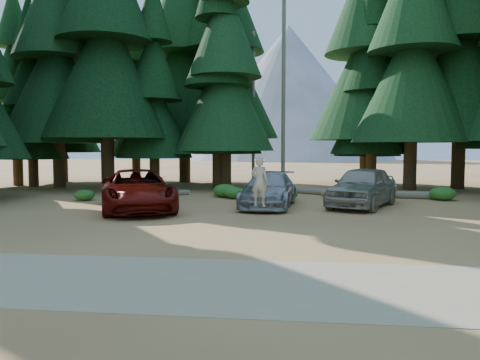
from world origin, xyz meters
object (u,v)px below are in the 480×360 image
Objects in this scene: log_left at (155,194)px; log_mid at (302,190)px; silver_minivan_right at (363,186)px; red_pickup at (137,190)px; silver_minivan_center at (269,190)px; log_right at (380,194)px; frisbee_player at (260,181)px.

log_mid reaches higher than log_left.
log_left is at bearing -172.80° from silver_minivan_right.
red_pickup is at bearing -142.16° from silver_minivan_right.
silver_minivan_right reaches higher than silver_minivan_center.
log_left is at bearing -124.68° from log_mid.
log_left is 11.22m from log_right.
log_right is (5.35, 7.97, -1.16)m from frisbee_player.
red_pickup is 9.25m from silver_minivan_right.
log_right is at bearing 6.23° from red_pickup.
frisbee_player reaches higher than silver_minivan_center.
silver_minivan_right is 1.37× the size of log_left.
log_left is 0.93× the size of log_mid.
log_mid is 0.68× the size of log_right.
red_pickup reaches higher than log_mid.
log_right is (3.79, -1.75, 0.02)m from log_mid.
log_right is (5.26, 4.08, -0.53)m from silver_minivan_center.
silver_minivan_right is (3.89, 0.45, 0.13)m from silver_minivan_center.
silver_minivan_center is 0.86× the size of log_right.
frisbee_player reaches higher than silver_minivan_right.
log_mid is at bearing 80.74° from silver_minivan_center.
silver_minivan_right reaches higher than log_mid.
log_mid is (7.41, 2.44, 0.03)m from log_left.
red_pickup reaches higher than log_left.
log_right is at bearing 12.27° from log_mid.
silver_minivan_center is 2.95× the size of frisbee_player.
silver_minivan_center is 6.68m from log_right.
log_right is (10.34, 5.87, -0.62)m from red_pickup.
silver_minivan_right is at bearing 11.46° from silver_minivan_center.
red_pickup is 5.39m from silver_minivan_center.
silver_minivan_center reaches higher than log_mid.
silver_minivan_center is 6.04m from log_mid.
frisbee_player is 9.41m from log_left.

